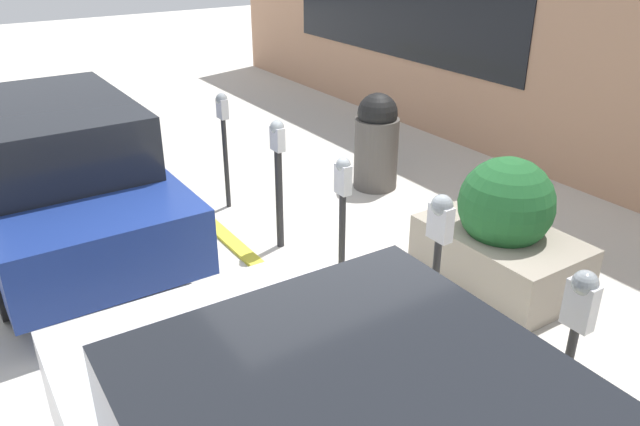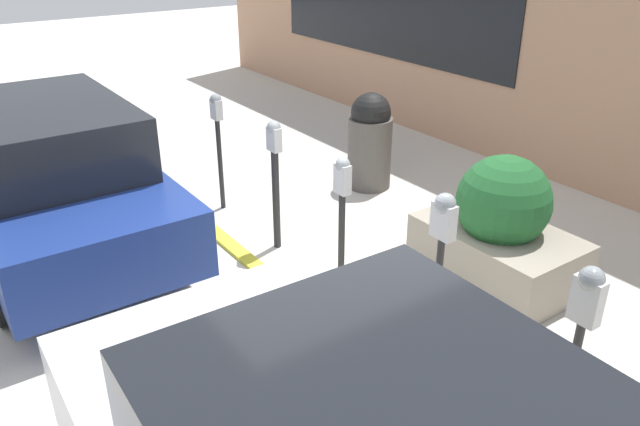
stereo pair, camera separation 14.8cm
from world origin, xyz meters
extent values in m
plane|color=beige|center=(0.00, 0.00, 0.00)|extent=(40.00, 40.00, 0.00)
cube|color=gold|center=(0.00, 0.08, 0.02)|extent=(19.00, 0.16, 0.04)
cube|color=tan|center=(0.00, -4.48, 2.21)|extent=(19.00, 0.15, 4.42)
cylinder|color=#232326|center=(-2.39, -0.34, 0.53)|extent=(0.06, 0.06, 1.06)
cube|color=silver|center=(-2.39, -0.34, 1.21)|extent=(0.18, 0.09, 0.30)
sphere|color=gray|center=(-2.39, -0.34, 1.36)|extent=(0.15, 0.15, 0.15)
cylinder|color=#232326|center=(-1.24, -0.31, 0.57)|extent=(0.06, 0.06, 1.14)
cube|color=silver|center=(-1.24, -0.31, 1.28)|extent=(0.19, 0.09, 0.27)
sphere|color=gray|center=(-1.24, -0.31, 1.41)|extent=(0.16, 0.16, 0.16)
cylinder|color=#232326|center=(0.01, -0.35, 0.52)|extent=(0.06, 0.06, 1.04)
cube|color=silver|center=(0.01, -0.35, 1.18)|extent=(0.15, 0.09, 0.27)
sphere|color=gray|center=(0.01, -0.35, 1.31)|extent=(0.13, 0.13, 0.13)
cylinder|color=#232326|center=(1.16, -0.35, 0.55)|extent=(0.08, 0.08, 1.10)
cube|color=silver|center=(1.16, -0.35, 1.22)|extent=(0.17, 0.09, 0.25)
sphere|color=gray|center=(1.16, -0.35, 1.35)|extent=(0.14, 0.14, 0.14)
cylinder|color=#232326|center=(2.41, -0.33, 0.56)|extent=(0.06, 0.06, 1.13)
cube|color=silver|center=(2.41, -0.33, 1.25)|extent=(0.16, 0.09, 0.23)
sphere|color=gray|center=(2.41, -0.33, 1.36)|extent=(0.13, 0.13, 0.13)
cube|color=gray|center=(-0.65, -1.75, 0.27)|extent=(1.53, 0.96, 0.54)
sphere|color=#1E5628|center=(-0.65, -1.75, 0.83)|extent=(0.89, 0.89, 0.89)
cylinder|color=black|center=(-1.37, 0.53, 0.31)|extent=(0.62, 0.23, 0.62)
cube|color=navy|center=(2.70, 1.53, 0.62)|extent=(4.39, 1.73, 0.64)
cube|color=black|center=(2.53, 1.53, 1.26)|extent=(2.28, 1.52, 0.63)
cylinder|color=black|center=(4.06, 0.73, 0.30)|extent=(0.60, 0.21, 0.60)
cylinder|color=black|center=(1.34, 0.73, 0.30)|extent=(0.60, 0.21, 0.60)
cylinder|color=black|center=(1.34, 2.33, 0.30)|extent=(0.60, 0.21, 0.60)
cylinder|color=#514C47|center=(1.92, -2.23, 0.47)|extent=(0.57, 0.57, 0.93)
sphere|color=black|center=(1.92, -2.23, 1.00)|extent=(0.51, 0.51, 0.51)
camera|label=1|loc=(-4.10, 2.59, 3.24)|focal=35.00mm
camera|label=2|loc=(-4.02, 2.71, 3.24)|focal=35.00mm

